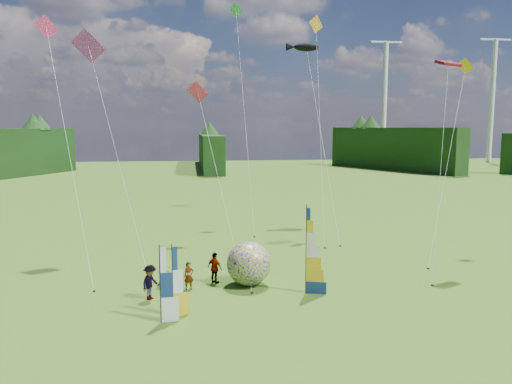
{
  "coord_description": "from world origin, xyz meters",
  "views": [
    {
      "loc": [
        -4.37,
        -21.39,
        8.85
      ],
      "look_at": [
        -1.0,
        4.0,
        5.5
      ],
      "focal_mm": 35.0,
      "sensor_mm": 36.0,
      "label": 1
    }
  ],
  "objects": [
    {
      "name": "kite_rainbow_delta",
      "position": [
        -9.24,
        12.64,
        8.2
      ],
      "size": [
        8.22,
        9.97,
        16.41
      ],
      "primitive_type": null,
      "rotation": [
        0.0,
        0.0,
        -0.03
      ],
      "color": "#F04324",
      "rests_on": "ground"
    },
    {
      "name": "spectator_b",
      "position": [
        -5.94,
        6.09,
        0.76
      ],
      "size": [
        0.77,
        0.41,
        1.53
      ],
      "primitive_type": "imported",
      "rotation": [
        0.0,
        0.0,
        -0.07
      ],
      "color": "#66594C",
      "rests_on": "ground"
    },
    {
      "name": "kite_whale",
      "position": [
        6.73,
        20.18,
        8.95
      ],
      "size": [
        6.27,
        16.09,
        17.89
      ],
      "primitive_type": null,
      "rotation": [
        0.0,
        0.0,
        0.2
      ],
      "color": "black",
      "rests_on": "ground"
    },
    {
      "name": "small_kite_yellow",
      "position": [
        13.14,
        10.61,
        7.15
      ],
      "size": [
        10.0,
        10.65,
        14.3
      ],
      "primitive_type": null,
      "rotation": [
        0.0,
        0.0,
        -0.33
      ],
      "color": "yellow",
      "rests_on": "ground"
    },
    {
      "name": "ground",
      "position": [
        0.0,
        0.0,
        0.0
      ],
      "size": [
        220.0,
        220.0,
        0.0
      ],
      "primitive_type": "plane",
      "color": "#5A7F21",
      "rests_on": "ground"
    },
    {
      "name": "feather_banner_main",
      "position": [
        1.65,
        3.81,
        2.32
      ],
      "size": [
        1.24,
        0.46,
        4.64
      ],
      "primitive_type": null,
      "rotation": [
        0.0,
        0.0,
        -0.29
      ],
      "color": "navy",
      "rests_on": "ground"
    },
    {
      "name": "treeline_ring",
      "position": [
        0.0,
        0.0,
        4.0
      ],
      "size": [
        210.0,
        210.0,
        8.0
      ],
      "primitive_type": null,
      "color": "#1A4118",
      "rests_on": "ground"
    },
    {
      "name": "turbine_right",
      "position": [
        45.0,
        102.0,
        15.0
      ],
      "size": [
        8.0,
        1.2,
        30.0
      ],
      "primitive_type": null,
      "color": "silver",
      "rests_on": "ground"
    },
    {
      "name": "spectator_c",
      "position": [
        -6.51,
        3.94,
        0.91
      ],
      "size": [
        0.97,
        1.23,
        1.82
      ],
      "primitive_type": "imported",
      "rotation": [
        0.0,
        0.0,
        1.04
      ],
      "color": "#66594C",
      "rests_on": "ground"
    },
    {
      "name": "kite_parafoil",
      "position": [
        10.49,
        6.6,
        7.3
      ],
      "size": [
        8.49,
        9.94,
        14.6
      ],
      "primitive_type": null,
      "rotation": [
        0.0,
        0.0,
        0.26
      ],
      "color": "red",
      "rests_on": "ground"
    },
    {
      "name": "bol_inflatable",
      "position": [
        -1.2,
        5.61,
        1.25
      ],
      "size": [
        2.91,
        2.91,
        2.49
      ],
      "primitive_type": "sphere",
      "rotation": [
        0.0,
        0.0,
        -0.19
      ],
      "color": "#000396",
      "rests_on": "ground"
    },
    {
      "name": "small_kite_pink",
      "position": [
        -11.45,
        9.14,
        8.18
      ],
      "size": [
        9.2,
        11.25,
        16.36
      ],
      "primitive_type": null,
      "rotation": [
        0.0,
        0.0,
        0.37
      ],
      "color": "#E23276",
      "rests_on": "ground"
    },
    {
      "name": "side_banner_left",
      "position": [
        -5.27,
        1.36,
        1.68
      ],
      "size": [
        0.93,
        0.36,
        3.36
      ],
      "primitive_type": null,
      "rotation": [
        0.0,
        0.0,
        0.28
      ],
      "color": "gold",
      "rests_on": "ground"
    },
    {
      "name": "turbine_left",
      "position": [
        70.0,
        95.0,
        15.0
      ],
      "size": [
        8.0,
        1.2,
        30.0
      ],
      "primitive_type": null,
      "color": "silver",
      "rests_on": "ground"
    },
    {
      "name": "small_kite_red",
      "position": [
        -2.47,
        15.8,
        6.51
      ],
      "size": [
        6.51,
        10.49,
        13.03
      ],
      "primitive_type": null,
      "rotation": [
        0.0,
        0.0,
        -0.14
      ],
      "color": "#E53252",
      "rests_on": "ground"
    },
    {
      "name": "spectator_a",
      "position": [
        -4.54,
        5.26,
        0.77
      ],
      "size": [
        0.64,
        0.51,
        1.53
      ],
      "primitive_type": "imported",
      "rotation": [
        0.0,
        0.0,
        0.29
      ],
      "color": "#66594C",
      "rests_on": "ground"
    },
    {
      "name": "small_kite_orange",
      "position": [
        5.91,
        17.42,
        9.36
      ],
      "size": [
        7.54,
        11.06,
        18.72
      ],
      "primitive_type": null,
      "rotation": [
        0.0,
        0.0,
        0.42
      ],
      "color": "#F8A02A",
      "rests_on": "ground"
    },
    {
      "name": "side_banner_far",
      "position": [
        -5.79,
        0.73,
        1.75
      ],
      "size": [
        1.03,
        0.21,
        3.49
      ],
      "primitive_type": null,
      "rotation": [
        0.0,
        0.0,
        0.1
      ],
      "color": "white",
      "rests_on": "ground"
    },
    {
      "name": "small_kite_green",
      "position": [
        0.46,
        22.77,
        10.53
      ],
      "size": [
        4.45,
        12.57,
        21.06
      ],
      "primitive_type": null,
      "rotation": [
        0.0,
        0.0,
        -0.14
      ],
      "color": "green",
      "rests_on": "ground"
    },
    {
      "name": "camp_chair",
      "position": [
        -5.1,
        3.89,
        0.56
      ],
      "size": [
        0.76,
        0.76,
        1.12
      ],
      "primitive_type": null,
      "rotation": [
        0.0,
        0.0,
        0.2
      ],
      "color": "navy",
      "rests_on": "ground"
    },
    {
      "name": "spectator_d",
      "position": [
        -3.07,
        6.18,
        0.89
      ],
      "size": [
        1.04,
        1.05,
        1.79
      ],
      "primitive_type": "imported",
      "rotation": [
        0.0,
        0.0,
        2.35
      ],
      "color": "#66594C",
      "rests_on": "ground"
    }
  ]
}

